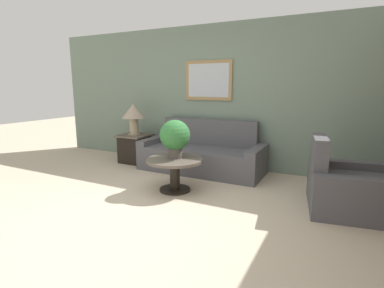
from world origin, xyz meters
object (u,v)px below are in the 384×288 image
object	(u,v)px
couch_main	(202,155)
armchair	(347,188)
table_lamp	(134,113)
side_table	(135,148)
potted_plant_on_table	(175,136)
coffee_table	(175,168)

from	to	relation	value
couch_main	armchair	distance (m)	2.44
table_lamp	couch_main	bearing A→B (deg)	1.97
armchair	table_lamp	bearing A→B (deg)	70.12
side_table	potted_plant_on_table	bearing A→B (deg)	-33.98
armchair	potted_plant_on_table	distance (m)	2.32
side_table	table_lamp	world-z (taller)	table_lamp
coffee_table	potted_plant_on_table	bearing A→B (deg)	111.47
couch_main	armchair	xyz separation A→B (m)	(2.31, -0.77, -0.01)
couch_main	table_lamp	bearing A→B (deg)	-178.03
armchair	potted_plant_on_table	xyz separation A→B (m)	(-2.24, -0.32, 0.51)
couch_main	side_table	bearing A→B (deg)	-178.03
potted_plant_on_table	couch_main	bearing A→B (deg)	93.91
side_table	potted_plant_on_table	size ratio (longest dim) A/B	1.04
side_table	potted_plant_on_table	world-z (taller)	potted_plant_on_table
couch_main	potted_plant_on_table	xyz separation A→B (m)	(0.07, -1.08, 0.51)
couch_main	side_table	world-z (taller)	couch_main
side_table	table_lamp	xyz separation A→B (m)	(-0.00, 0.00, 0.69)
couch_main	coffee_table	bearing A→B (deg)	-85.32
couch_main	coffee_table	xyz separation A→B (m)	(0.09, -1.13, 0.06)
side_table	table_lamp	bearing A→B (deg)	180.00
armchair	side_table	distance (m)	3.84
couch_main	table_lamp	distance (m)	1.61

